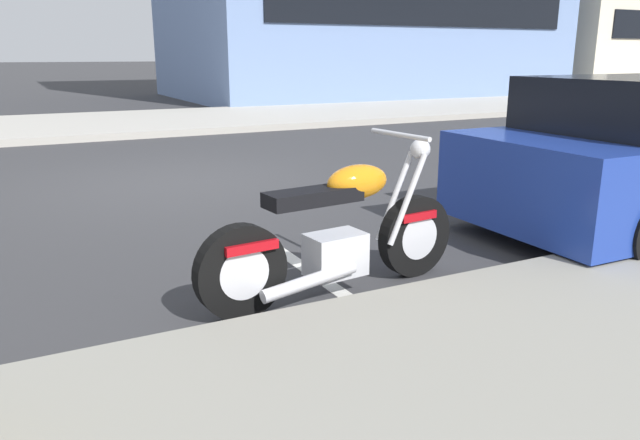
{
  "coord_description": "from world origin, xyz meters",
  "views": [
    {
      "loc": [
        -1.99,
        -7.9,
        1.65
      ],
      "look_at": [
        -0.21,
        -4.42,
        0.58
      ],
      "focal_mm": 34.45,
      "sensor_mm": 36.0,
      "label": 1
    }
  ],
  "objects": [
    {
      "name": "ground_plane",
      "position": [
        0.0,
        0.0,
        0.0
      ],
      "size": [
        260.0,
        260.0,
        0.0
      ],
      "primitive_type": "plane",
      "color": "#333335"
    },
    {
      "name": "sidewalk_far_curb",
      "position": [
        12.0,
        7.1,
        0.07
      ],
      "size": [
        120.0,
        5.0,
        0.14
      ],
      "primitive_type": "cube",
      "color": "#ADA89E",
      "rests_on": "ground"
    },
    {
      "name": "parking_stall_stripe",
      "position": [
        0.0,
        -4.0,
        0.0
      ],
      "size": [
        0.12,
        2.2,
        0.01
      ],
      "primitive_type": "cube",
      "color": "silver",
      "rests_on": "ground"
    },
    {
      "name": "parked_motorcycle",
      "position": [
        -0.02,
        -4.34,
        0.42
      ],
      "size": [
        2.08,
        0.62,
        1.11
      ],
      "rotation": [
        0.0,
        0.0,
        0.1
      ],
      "color": "black",
      "rests_on": "ground"
    }
  ]
}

